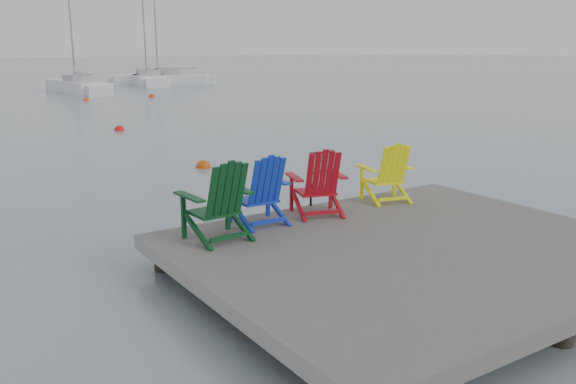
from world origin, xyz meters
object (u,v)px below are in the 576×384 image
chair_red (318,182)px  sailboat_far (163,80)px  sailboat_mid (148,80)px  buoy_a (203,167)px  chair_yellow (388,172)px  buoy_c (86,100)px  chair_blue (260,190)px  chair_green (219,200)px  buoy_d (152,97)px  sailboat_near (78,87)px  handrail (322,172)px  buoy_b (119,130)px

chair_red → sailboat_far: bearing=88.4°
sailboat_mid → buoy_a: size_ratio=31.51×
chair_yellow → buoy_c: (3.02, 29.45, -1.01)m
chair_blue → sailboat_mid: sailboat_mid is taller
chair_green → chair_yellow: (3.38, 0.35, -0.05)m
chair_red → buoy_a: chair_red is taller
chair_green → sailboat_far: (16.40, 42.57, -0.71)m
chair_red → chair_yellow: (1.51, 0.06, -0.02)m
chair_red → buoy_d: 31.03m
chair_yellow → buoy_d: 30.58m
buoy_d → sailboat_near: bearing=114.2°
sailboat_mid → buoy_a: sailboat_mid is taller
handrail → chair_green: bearing=-160.5°
sailboat_near → buoy_d: bearing=-68.5°
sailboat_near → buoy_a: 29.68m
buoy_a → buoy_b: bearing=86.5°
sailboat_mid → buoy_d: sailboat_mid is taller
buoy_d → chair_yellow: bearing=-103.6°
chair_red → sailboat_mid: (13.39, 42.90, -0.68)m
chair_yellow → sailboat_mid: sailboat_mid is taller
buoy_c → buoy_d: (4.17, 0.26, 0.00)m
chair_green → sailboat_far: 45.63m
chair_yellow → buoy_b: chair_yellow is taller
buoy_b → handrail: bearing=-95.2°
sailboat_near → buoy_c: 6.81m
handrail → buoy_c: (4.06, 28.97, -1.04)m
chair_green → buoy_a: 7.90m
chair_yellow → buoy_b: size_ratio=2.71×
chair_blue → sailboat_near: bearing=80.1°
chair_blue → sailboat_far: sailboat_far is taller
handrail → sailboat_far: 44.05m
chair_red → sailboat_near: sailboat_near is taller
chair_blue → buoy_b: chair_blue is taller
handrail → sailboat_mid: size_ratio=0.07×
handrail → buoy_b: handrail is taller
buoy_b → buoy_d: 16.05m
chair_green → sailboat_mid: bearing=67.2°
chair_red → buoy_b: chair_red is taller
handrail → chair_red: chair_red is taller
chair_green → chair_yellow: chair_green is taller
sailboat_far → buoy_d: size_ratio=27.28×
chair_red → buoy_d: bearing=91.1°
sailboat_near → sailboat_mid: bearing=38.8°
buoy_b → buoy_c: (2.71, 14.24, 0.00)m
sailboat_near → buoy_a: (-4.51, -29.33, -0.36)m
sailboat_far → buoy_c: (-10.00, -12.76, -0.36)m
buoy_c → sailboat_near: bearing=79.2°
chair_red → buoy_c: chair_red is taller
sailboat_far → buoy_d: bearing=-172.6°
chair_blue → sailboat_near: size_ratio=0.09×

